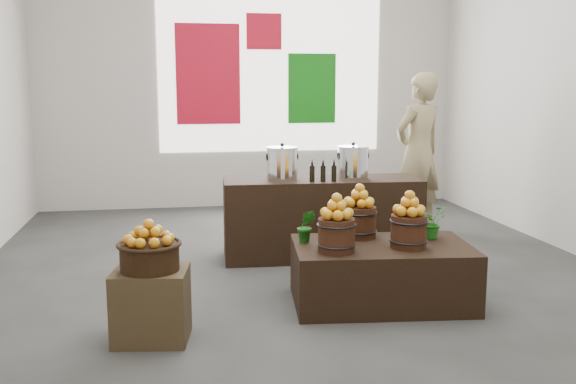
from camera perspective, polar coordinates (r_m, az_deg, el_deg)
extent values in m
plane|color=#3C3C3A|center=(6.13, 0.69, -7.15)|extent=(7.00, 7.00, 0.00)
cube|color=#BAB4AC|center=(9.33, -3.40, 11.00)|extent=(6.00, 0.04, 4.00)
cube|color=white|center=(9.36, -1.53, 11.01)|extent=(3.20, 0.02, 2.40)
cube|color=red|center=(9.25, -7.13, 10.34)|extent=(0.90, 0.04, 1.40)
cube|color=#106710|center=(9.45, 2.14, 9.18)|extent=(0.70, 0.04, 1.00)
cube|color=red|center=(9.36, -2.16, 14.08)|extent=(0.50, 0.04, 0.50)
cube|color=#473921|center=(4.61, -12.05, -9.80)|extent=(0.56, 0.48, 0.50)
cylinder|color=black|center=(4.51, -12.20, -5.67)|extent=(0.40, 0.40, 0.18)
cube|color=black|center=(5.29, 8.30, -7.21)|extent=(1.50, 1.01, 0.49)
cylinder|color=#3A190F|center=(4.94, 4.32, -3.85)|extent=(0.28, 0.28, 0.26)
cylinder|color=#3A190F|center=(5.14, 10.68, -3.46)|extent=(0.28, 0.28, 0.26)
cylinder|color=#3A190F|center=(5.42, 6.34, -2.68)|extent=(0.28, 0.28, 0.26)
imported|color=#155812|center=(5.49, 12.56, -2.60)|extent=(0.32, 0.30, 0.28)
imported|color=#155812|center=(5.22, 1.63, -3.06)|extent=(0.17, 0.15, 0.27)
cube|color=black|center=(6.59, 3.02, -2.32)|extent=(2.03, 0.74, 0.82)
cylinder|color=silver|center=(6.44, -0.52, 2.49)|extent=(0.31, 0.31, 0.31)
cylinder|color=silver|center=(6.56, 5.80, 2.57)|extent=(0.31, 0.31, 0.31)
imported|color=#918159|center=(7.92, 11.52, 3.49)|extent=(0.82, 0.70, 1.90)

